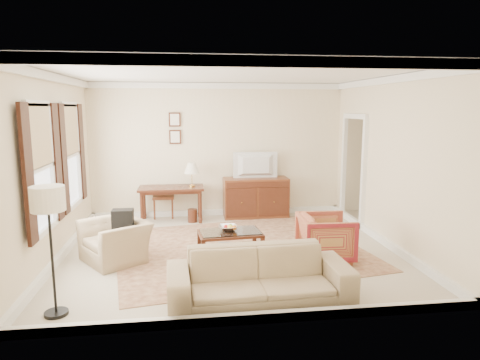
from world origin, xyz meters
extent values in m
cube|color=beige|center=(0.00, 0.00, 0.00)|extent=(5.50, 5.00, 0.01)
cube|color=white|center=(0.00, 0.00, 2.90)|extent=(5.50, 5.00, 0.01)
cube|color=#F2E5C5|center=(0.00, 2.50, 1.45)|extent=(5.50, 0.01, 2.90)
cube|color=#F2E5C5|center=(0.00, -2.50, 1.45)|extent=(5.50, 0.01, 2.90)
cube|color=#F2E5C5|center=(-2.75, 0.00, 1.45)|extent=(0.01, 5.00, 2.90)
cube|color=#F2E5C5|center=(2.75, 0.00, 1.45)|extent=(0.01, 5.00, 2.90)
cube|color=beige|center=(4.25, 1.15, 0.00)|extent=(3.00, 2.70, 0.01)
cube|color=brown|center=(0.14, 0.07, 0.01)|extent=(4.51, 4.04, 0.01)
cube|color=#452013|center=(-1.02, 2.06, 0.71)|extent=(1.34, 0.67, 0.05)
cylinder|color=#452013|center=(-1.62, 1.81, 0.34)|extent=(0.07, 0.07, 0.69)
cylinder|color=#452013|center=(-0.43, 1.81, 0.34)|extent=(0.07, 0.07, 0.69)
cylinder|color=#452013|center=(-1.62, 2.32, 0.34)|extent=(0.07, 0.07, 0.69)
cylinder|color=#452013|center=(-0.43, 2.32, 0.34)|extent=(0.07, 0.07, 0.69)
cube|color=brown|center=(0.79, 2.20, 0.43)|extent=(1.40, 0.54, 0.86)
imported|color=black|center=(0.79, 2.18, 1.32)|extent=(0.92, 0.53, 0.12)
cube|color=#452013|center=(-0.03, -0.27, 0.38)|extent=(1.04, 0.67, 0.04)
cube|color=silver|center=(-0.03, -0.27, 0.42)|extent=(0.98, 0.60, 0.01)
cube|color=silver|center=(-0.03, -0.27, 0.14)|extent=(0.95, 0.58, 0.02)
cube|color=#452013|center=(-0.48, -0.57, 0.19)|extent=(0.06, 0.06, 0.38)
cube|color=#452013|center=(0.45, -0.49, 0.19)|extent=(0.06, 0.06, 0.38)
cube|color=#452013|center=(-0.52, -0.05, 0.19)|extent=(0.06, 0.06, 0.38)
cube|color=#452013|center=(0.41, 0.03, 0.19)|extent=(0.06, 0.06, 0.38)
imported|color=silver|center=(-0.06, -0.21, 0.47)|extent=(0.42, 0.42, 0.10)
imported|color=brown|center=(-0.22, -0.18, 0.17)|extent=(0.28, 0.07, 0.38)
imported|color=brown|center=(0.23, -0.28, 0.16)|extent=(0.25, 0.17, 0.38)
imported|color=maroon|center=(1.42, -0.65, 0.40)|extent=(0.77, 0.81, 0.81)
imported|color=tan|center=(-1.83, -0.23, 0.43)|extent=(1.07, 1.16, 0.85)
cube|color=black|center=(-1.70, -0.22, 0.67)|extent=(0.33, 0.38, 0.40)
imported|color=tan|center=(0.15, -1.94, 0.44)|extent=(2.26, 0.73, 0.88)
cylinder|color=black|center=(-2.25, -1.98, 0.02)|extent=(0.27, 0.27, 0.04)
cylinder|color=black|center=(-2.25, -1.98, 0.65)|extent=(0.03, 0.03, 1.27)
cylinder|color=silver|center=(-2.25, -1.98, 1.38)|extent=(0.37, 0.37, 0.28)
camera|label=1|loc=(-0.73, -6.84, 2.37)|focal=32.00mm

